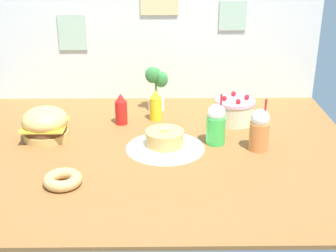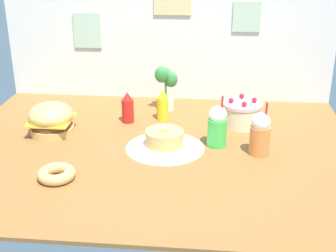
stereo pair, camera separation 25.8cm
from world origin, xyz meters
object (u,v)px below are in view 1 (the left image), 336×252
object	(u,v)px
burger	(45,124)
pancake_stack	(165,140)
potted_plant	(156,86)
ketchup_bottle	(121,110)
donut_pink_glaze	(63,179)
layer_cake	(235,111)
orange_float_cup	(259,130)
mustard_bottle	(156,106)
cream_soda_cup	(216,124)

from	to	relation	value
burger	pancake_stack	size ratio (longest dim) A/B	0.78
potted_plant	ketchup_bottle	bearing A→B (deg)	-130.20
potted_plant	burger	bearing A→B (deg)	-143.40
potted_plant	donut_pink_glaze	bearing A→B (deg)	-113.20
layer_cake	potted_plant	size ratio (longest dim) A/B	0.82
orange_float_cup	donut_pink_glaze	size ratio (longest dim) A/B	1.61
burger	pancake_stack	distance (m)	0.71
burger	layer_cake	bearing A→B (deg)	11.74
mustard_bottle	potted_plant	xyz separation A→B (m)	(0.00, 0.19, 0.07)
cream_soda_cup	potted_plant	size ratio (longest dim) A/B	0.98
orange_float_cup	potted_plant	distance (m)	0.86
ketchup_bottle	donut_pink_glaze	size ratio (longest dim) A/B	1.08
donut_pink_glaze	potted_plant	world-z (taller)	potted_plant
cream_soda_cup	potted_plant	distance (m)	0.65
ketchup_bottle	cream_soda_cup	xyz separation A→B (m)	(0.56, -0.30, 0.02)
cream_soda_cup	layer_cake	bearing A→B (deg)	64.09
pancake_stack	ketchup_bottle	distance (m)	0.45
potted_plant	cream_soda_cup	bearing A→B (deg)	-57.97
orange_float_cup	mustard_bottle	bearing A→B (deg)	142.20
cream_soda_cup	burger	bearing A→B (deg)	175.40
burger	mustard_bottle	distance (m)	0.70
burger	pancake_stack	xyz separation A→B (m)	(0.69, -0.14, -0.04)
cream_soda_cup	potted_plant	bearing A→B (deg)	122.03
burger	cream_soda_cup	size ratio (longest dim) A/B	0.88
pancake_stack	cream_soda_cup	xyz separation A→B (m)	(0.29, 0.06, 0.07)
pancake_stack	orange_float_cup	world-z (taller)	orange_float_cup
pancake_stack	mustard_bottle	size ratio (longest dim) A/B	1.70
layer_cake	potted_plant	world-z (taller)	potted_plant
ketchup_bottle	orange_float_cup	world-z (taller)	orange_float_cup
pancake_stack	donut_pink_glaze	distance (m)	0.64
layer_cake	donut_pink_glaze	xyz separation A→B (m)	(-0.93, -0.78, -0.05)
potted_plant	orange_float_cup	bearing A→B (deg)	-47.85
layer_cake	donut_pink_glaze	size ratio (longest dim) A/B	1.34
mustard_bottle	ketchup_bottle	bearing A→B (deg)	-162.97
pancake_stack	orange_float_cup	distance (m)	0.52
pancake_stack	layer_cake	xyz separation A→B (m)	(0.44, 0.38, 0.03)
cream_soda_cup	ketchup_bottle	bearing A→B (deg)	152.01
potted_plant	layer_cake	bearing A→B (deg)	-25.43
burger	pancake_stack	bearing A→B (deg)	-11.36
pancake_stack	cream_soda_cup	world-z (taller)	cream_soda_cup
orange_float_cup	donut_pink_glaze	xyz separation A→B (m)	(-1.01, -0.38, -0.09)
burger	layer_cake	xyz separation A→B (m)	(1.13, 0.24, -0.01)
burger	cream_soda_cup	distance (m)	0.99
orange_float_cup	potted_plant	size ratio (longest dim) A/B	0.98
burger	donut_pink_glaze	xyz separation A→B (m)	(0.20, -0.54, -0.06)
ketchup_bottle	donut_pink_glaze	bearing A→B (deg)	-106.14
cream_soda_cup	orange_float_cup	world-z (taller)	same
cream_soda_cup	mustard_bottle	bearing A→B (deg)	133.60
layer_cake	pancake_stack	bearing A→B (deg)	-139.67
burger	mustard_bottle	size ratio (longest dim) A/B	1.33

